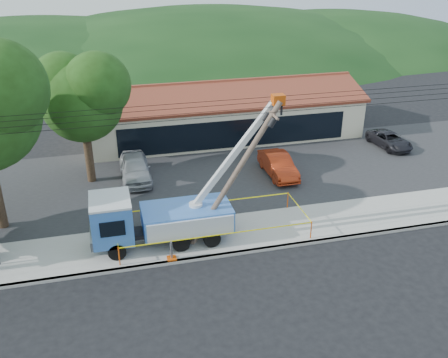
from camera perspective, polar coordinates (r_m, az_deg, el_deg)
name	(u,v)px	position (r m, az deg, el deg)	size (l,w,h in m)	color
ground	(243,279)	(24.85, 2.18, -11.30)	(120.00, 120.00, 0.00)	black
curb	(232,254)	(26.46, 0.90, -8.53)	(60.00, 0.25, 0.15)	#A5A29A
sidewalk	(223,235)	(28.00, -0.11, -6.42)	(60.00, 4.00, 0.15)	#A5A29A
parking_lot	(195,176)	(34.89, -3.32, 0.30)	(60.00, 12.00, 0.10)	#28282B
strip_mall	(223,113)	(42.28, -0.13, 7.60)	(22.50, 8.53, 4.67)	beige
tree_lot	(81,93)	(33.22, -16.03, 9.39)	(6.30, 5.60, 8.94)	#332316
hill_west	(29,60)	(76.09, -21.41, 12.52)	(78.40, 56.00, 28.00)	black
hill_center	(205,51)	(77.16, -2.20, 14.36)	(89.60, 64.00, 32.00)	black
hill_east	(328,45)	(83.58, 11.79, 14.73)	(72.80, 52.00, 26.00)	black
utility_truck	(158,217)	(26.67, -7.59, -4.33)	(10.23, 3.98, 7.82)	black
leaning_pole	(239,168)	(25.73, 1.72, 1.27)	(4.92, 1.63, 7.72)	brown
caution_tape	(212,222)	(27.59, -1.42, -4.89)	(10.37, 3.64, 1.05)	#CF490B
car_silver	(136,180)	(34.90, -10.01, -0.15)	(1.99, 4.94, 1.68)	#A2A4A9
car_red	(278,176)	(35.21, 6.14, 0.34)	(1.59, 4.57, 1.51)	#AA2D11
car_dark	(388,148)	(41.94, 18.25, 3.39)	(1.95, 4.22, 1.17)	black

